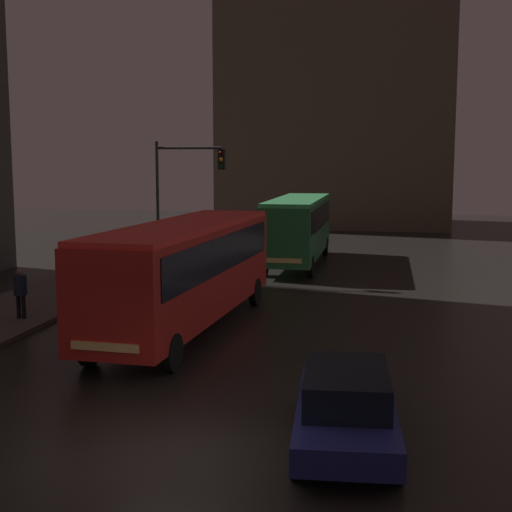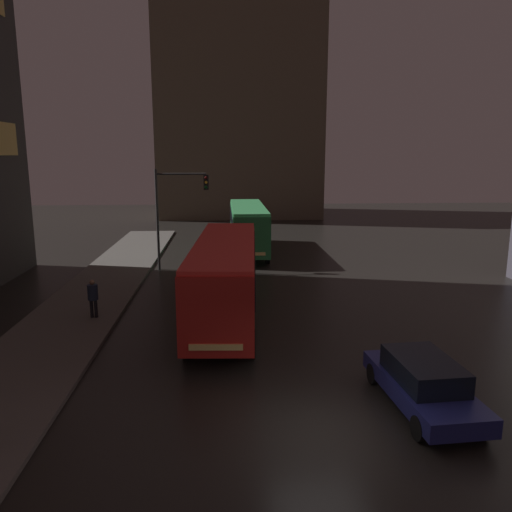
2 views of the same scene
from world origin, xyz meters
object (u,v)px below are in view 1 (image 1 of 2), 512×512
object	(u,v)px
pedestrian_near	(20,288)
traffic_light_main	(181,186)
bus_far	(298,224)
car_taxi	(346,406)
bus_near	(186,264)

from	to	relation	value
pedestrian_near	traffic_light_main	size ratio (longest dim) A/B	0.27
pedestrian_near	bus_far	bearing A→B (deg)	-11.94
car_taxi	traffic_light_main	world-z (taller)	traffic_light_main
pedestrian_near	car_taxi	bearing A→B (deg)	-111.90
bus_far	car_taxi	distance (m)	23.27
bus_near	pedestrian_near	xyz separation A→B (m)	(-5.64, -0.02, -0.94)
bus_far	bus_near	bearing A→B (deg)	83.38
bus_near	traffic_light_main	size ratio (longest dim) A/B	1.89
bus_far	traffic_light_main	size ratio (longest dim) A/B	1.74
pedestrian_near	traffic_light_main	bearing A→B (deg)	-1.15
bus_far	traffic_light_main	world-z (taller)	traffic_light_main
car_taxi	pedestrian_near	distance (m)	13.81
bus_near	car_taxi	world-z (taller)	bus_near
traffic_light_main	car_taxi	bearing A→B (deg)	-64.36
bus_far	car_taxi	world-z (taller)	bus_far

